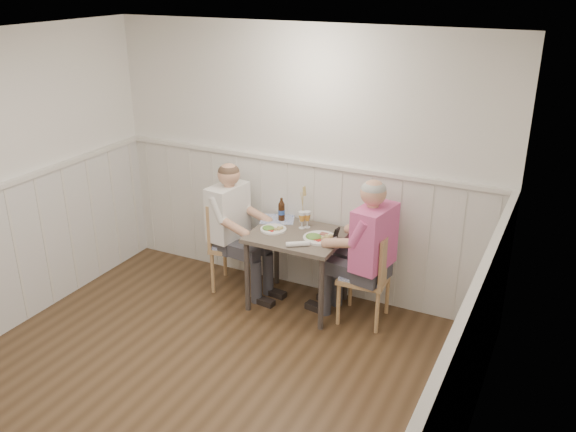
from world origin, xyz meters
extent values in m
plane|color=#432F1B|center=(0.00, 0.00, 0.00)|extent=(4.50, 4.50, 0.00)
cube|color=white|center=(0.00, 2.25, 1.30)|extent=(4.00, 0.04, 2.60)
cube|color=white|center=(2.00, 0.00, 1.30)|extent=(0.04, 4.50, 2.60)
cube|color=white|center=(0.00, 0.00, 2.59)|extent=(4.00, 4.50, 0.02)
cube|color=white|center=(0.00, 2.23, 0.65)|extent=(3.98, 0.03, 1.30)
cube|color=white|center=(1.99, 0.00, 0.65)|extent=(0.03, 4.48, 1.30)
cube|color=silver|center=(0.00, 2.22, 1.32)|extent=(3.98, 0.06, 0.04)
cube|color=silver|center=(1.97, 0.00, 1.32)|extent=(0.06, 4.48, 0.04)
cube|color=#534D41|center=(0.16, 1.84, 0.73)|extent=(0.85, 0.70, 0.04)
cylinder|color=#3F3833|center=(-0.22, 1.54, 0.35)|extent=(0.05, 0.05, 0.71)
cylinder|color=#3F3833|center=(-0.22, 2.14, 0.35)|extent=(0.05, 0.05, 0.71)
cylinder|color=#3F3833|center=(0.54, 1.54, 0.35)|extent=(0.05, 0.05, 0.71)
cylinder|color=#3F3833|center=(0.54, 2.14, 0.35)|extent=(0.05, 0.05, 0.71)
cube|color=tan|center=(0.82, 1.87, 0.43)|extent=(0.44, 0.44, 0.04)
cube|color=#4660B1|center=(0.82, 1.87, 0.47)|extent=(0.40, 0.40, 0.03)
cube|color=tan|center=(1.01, 1.89, 0.67)|extent=(0.05, 0.42, 0.44)
cylinder|color=tan|center=(1.01, 1.70, 0.21)|extent=(0.04, 0.04, 0.41)
cylinder|color=tan|center=(0.65, 1.68, 0.21)|extent=(0.04, 0.04, 0.41)
cylinder|color=tan|center=(0.99, 2.07, 0.21)|extent=(0.04, 0.04, 0.41)
cylinder|color=tan|center=(0.63, 2.05, 0.21)|extent=(0.04, 0.04, 0.41)
cube|color=tan|center=(-0.56, 1.91, 0.45)|extent=(0.53, 0.53, 0.04)
cube|color=#4660B1|center=(-0.56, 1.91, 0.49)|extent=(0.48, 0.48, 0.03)
cube|color=tan|center=(-0.75, 1.86, 0.71)|extent=(0.13, 0.44, 0.46)
cylinder|color=tan|center=(-0.78, 2.05, 0.22)|extent=(0.04, 0.04, 0.43)
cylinder|color=tan|center=(-0.41, 2.13, 0.22)|extent=(0.04, 0.04, 0.43)
cylinder|color=tan|center=(-0.70, 1.68, 0.22)|extent=(0.04, 0.04, 0.43)
cylinder|color=tan|center=(-0.33, 1.77, 0.22)|extent=(0.04, 0.04, 0.43)
cube|color=#3F3F47|center=(0.88, 1.83, 0.23)|extent=(0.52, 0.48, 0.46)
cube|color=#3F3F47|center=(0.68, 1.87, 0.52)|extent=(0.49, 0.44, 0.13)
cube|color=pink|center=(0.88, 1.83, 0.86)|extent=(0.32, 0.49, 0.56)
sphere|color=tan|center=(0.88, 1.83, 1.27)|extent=(0.23, 0.23, 0.23)
sphere|color=#A5A5A0|center=(0.88, 1.83, 1.30)|extent=(0.21, 0.21, 0.21)
cube|color=black|center=(0.52, 1.90, 0.87)|extent=(0.03, 0.07, 0.13)
cube|color=#3F3F47|center=(-0.58, 1.86, 0.22)|extent=(0.48, 0.45, 0.44)
cube|color=#3F3F47|center=(-0.39, 1.83, 0.50)|extent=(0.45, 0.40, 0.13)
cube|color=white|center=(-0.58, 1.86, 0.83)|extent=(0.29, 0.46, 0.54)
sphere|color=tan|center=(-0.58, 1.86, 1.22)|extent=(0.22, 0.22, 0.22)
sphere|color=#4C3828|center=(-0.58, 1.86, 1.25)|extent=(0.21, 0.21, 0.21)
cylinder|color=white|center=(0.40, 1.82, 0.76)|extent=(0.31, 0.31, 0.02)
ellipsoid|color=#3F722D|center=(0.35, 1.78, 0.80)|extent=(0.15, 0.13, 0.06)
sphere|color=tan|center=(0.46, 1.83, 0.79)|extent=(0.04, 0.04, 0.04)
cube|color=brown|center=(0.42, 1.89, 0.78)|extent=(0.09, 0.06, 0.01)
cylinder|color=white|center=(0.48, 1.89, 0.79)|extent=(0.06, 0.06, 0.03)
cylinder|color=white|center=(-0.08, 1.81, 0.76)|extent=(0.25, 0.25, 0.02)
ellipsoid|color=#3F722D|center=(-0.12, 1.79, 0.79)|extent=(0.12, 0.10, 0.05)
sphere|color=tan|center=(-0.02, 1.82, 0.78)|extent=(0.03, 0.03, 0.03)
cylinder|color=silver|center=(0.18, 2.01, 0.75)|extent=(0.06, 0.06, 0.01)
cylinder|color=silver|center=(0.18, 2.01, 0.79)|extent=(0.01, 0.01, 0.07)
cone|color=gold|center=(0.18, 2.01, 0.85)|extent=(0.06, 0.06, 0.06)
cylinder|color=silver|center=(0.18, 2.01, 0.90)|extent=(0.06, 0.06, 0.03)
cylinder|color=silver|center=(0.14, 1.97, 0.75)|extent=(0.06, 0.06, 0.01)
cylinder|color=silver|center=(0.14, 1.97, 0.79)|extent=(0.01, 0.01, 0.07)
cone|color=gold|center=(0.14, 1.97, 0.86)|extent=(0.07, 0.07, 0.06)
cylinder|color=silver|center=(0.14, 1.97, 0.90)|extent=(0.07, 0.07, 0.03)
cylinder|color=black|center=(-0.12, 2.06, 0.83)|extent=(0.06, 0.06, 0.17)
cone|color=black|center=(-0.12, 2.06, 0.94)|extent=(0.06, 0.06, 0.04)
cylinder|color=black|center=(-0.12, 2.06, 0.97)|extent=(0.03, 0.03, 0.03)
cylinder|color=#2A4995|center=(-0.12, 2.06, 0.84)|extent=(0.07, 0.07, 0.04)
cylinder|color=white|center=(0.28, 1.59, 0.77)|extent=(0.20, 0.16, 0.05)
cylinder|color=silver|center=(0.07, 2.12, 0.79)|extent=(0.04, 0.04, 0.08)
cylinder|color=tan|center=(0.07, 2.12, 0.93)|extent=(0.02, 0.02, 0.26)
cone|color=tan|center=(0.07, 2.12, 1.09)|extent=(0.04, 0.04, 0.09)
cube|color=#4660B1|center=(-0.16, 2.06, 0.75)|extent=(0.40, 0.36, 0.01)
camera|label=1|loc=(2.37, -2.83, 3.03)|focal=38.00mm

